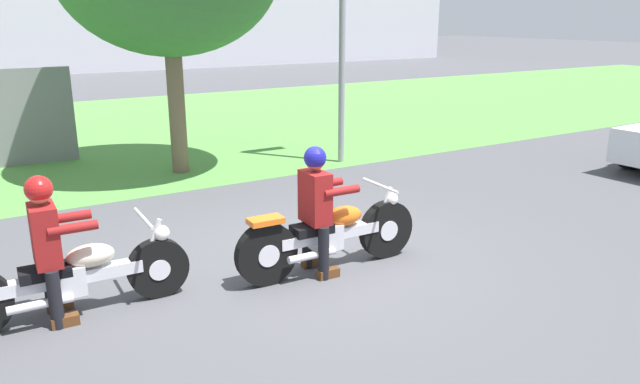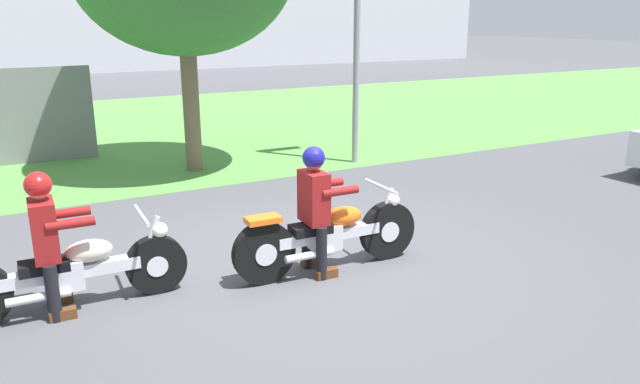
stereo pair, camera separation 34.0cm
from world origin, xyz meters
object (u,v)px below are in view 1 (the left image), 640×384
at_px(motorcycle_lead, 330,235).
at_px(rider_follow, 47,238).
at_px(rider_lead, 317,200).
at_px(motorcycle_follow, 73,278).

bearing_deg(motorcycle_lead, rider_follow, 174.10).
relative_size(rider_lead, motorcycle_follow, 0.64).
bearing_deg(rider_lead, motorcycle_follow, 173.41).
distance_m(motorcycle_lead, rider_follow, 2.83).
bearing_deg(rider_lead, rider_follow, 173.78).
height_order(motorcycle_lead, rider_follow, rider_follow).
relative_size(motorcycle_lead, rider_follow, 1.59).
bearing_deg(motorcycle_follow, motorcycle_lead, -6.22).
xyz_separation_m(rider_lead, rider_follow, (-2.61, 0.36, -0.02)).
height_order(rider_lead, motorcycle_follow, rider_lead).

